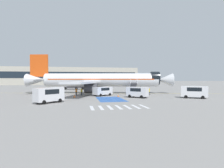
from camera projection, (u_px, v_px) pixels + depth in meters
name	position (u px, v px, depth m)	size (l,w,h in m)	color
ground_plane	(108.00, 93.00, 47.22)	(600.00, 600.00, 0.00)	gray
apron_leadline_yellow	(101.00, 93.00, 47.03)	(0.20, 74.17, 0.01)	gold
apron_stand_patch_blue	(110.00, 99.00, 33.20)	(4.84, 8.92, 0.01)	#2856A8
apron_walkway_bar_0	(92.00, 108.00, 22.89)	(0.44, 3.60, 0.01)	silver
apron_walkway_bar_1	(101.00, 108.00, 23.12)	(0.44, 3.60, 0.01)	silver
apron_walkway_bar_2	(110.00, 107.00, 23.34)	(0.44, 3.60, 0.01)	silver
apron_walkway_bar_3	(119.00, 107.00, 23.57)	(0.44, 3.60, 0.01)	silver
apron_walkway_bar_4	(127.00, 107.00, 23.79)	(0.44, 3.60, 0.01)	silver
apron_walkway_bar_5	(136.00, 107.00, 24.02)	(0.44, 3.60, 0.01)	silver
apron_walkway_bar_6	(144.00, 106.00, 24.24)	(0.44, 3.60, 0.01)	silver
airliner	(98.00, 80.00, 46.97)	(39.10, 31.13, 10.52)	silver
boarding_stairs_forward	(133.00, 91.00, 42.34)	(3.24, 5.53, 3.79)	#ADB2BA
fuel_tanker	(74.00, 85.00, 64.41)	(8.89, 2.80, 3.46)	#38383D
service_van_0	(137.00, 91.00, 35.67)	(4.39, 4.28, 2.18)	silver
service_van_1	(103.00, 90.00, 39.75)	(4.79, 4.06, 2.02)	silver
service_van_2	(49.00, 94.00, 27.70)	(4.60, 4.40, 2.41)	silver
service_van_3	(194.00, 91.00, 34.66)	(5.08, 4.18, 2.39)	silver
ground_crew_0	(76.00, 91.00, 40.65)	(0.48, 0.35, 1.67)	#2D2D33
ground_crew_1	(111.00, 90.00, 43.06)	(0.47, 0.46, 1.80)	#191E38
ground_crew_2	(149.00, 91.00, 40.86)	(0.33, 0.47, 1.75)	#2D2D33
ground_crew_3	(82.00, 91.00, 41.48)	(0.48, 0.46, 1.59)	#2D2D33
traffic_cone_0	(74.00, 96.00, 36.33)	(0.53, 0.53, 0.59)	orange
traffic_cone_1	(118.00, 96.00, 37.63)	(0.44, 0.44, 0.49)	orange
traffic_cone_2	(59.00, 95.00, 39.67)	(0.54, 0.54, 0.60)	orange
terminal_building	(68.00, 76.00, 122.97)	(98.88, 12.10, 12.02)	#B2AD9E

